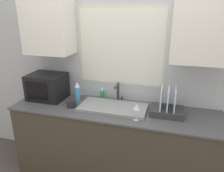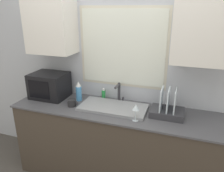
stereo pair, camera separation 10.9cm
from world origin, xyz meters
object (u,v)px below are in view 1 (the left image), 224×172
Objects in this scene: spray_bottle at (77,92)px; mug_near_sink at (71,104)px; microwave at (47,86)px; soap_bottle at (102,94)px; wine_glass at (137,108)px; faucet at (118,91)px; dish_rack at (167,108)px.

mug_near_sink is (-0.00, -0.17, -0.07)m from spray_bottle.
microwave reaches higher than spray_bottle.
spray_bottle is 0.19m from mug_near_sink.
soap_bottle is at bearing 50.00° from mug_near_sink.
spray_bottle reaches higher than wine_glass.
spray_bottle reaches higher than mug_near_sink.
faucet is 1.34× the size of wine_glass.
faucet is 0.22m from soap_bottle.
mug_near_sink is at bearing -21.73° from microwave.
dish_rack reaches higher than faucet.
spray_bottle is (-0.47, -0.11, -0.02)m from faucet.
dish_rack reaches higher than mug_near_sink.
spray_bottle is 0.30m from soap_bottle.
mug_near_sink is 0.72× the size of wine_glass.
soap_bottle is 0.41m from mug_near_sink.
microwave is at bearing 158.27° from mug_near_sink.
microwave is 1.26× the size of dish_rack.
soap_bottle is (-0.20, 0.03, -0.08)m from faucet.
dish_rack is at bearing 6.22° from mug_near_sink.
soap_bottle is at bearing 171.64° from faucet.
faucet reaches higher than wine_glass.
mug_near_sink is at bearing -173.78° from dish_rack.
wine_glass is at bearing -39.27° from soap_bottle.
faucet is 1.86× the size of mug_near_sink.
dish_rack is 1.05m from spray_bottle.
soap_bottle is (0.65, 0.16, -0.09)m from microwave.
faucet reaches higher than mug_near_sink.
faucet is 0.69× the size of dish_rack.
dish_rack is 1.05m from mug_near_sink.
spray_bottle reaches higher than faucet.
faucet is at bearing -8.36° from soap_bottle.
spray_bottle is 1.38× the size of wine_glass.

